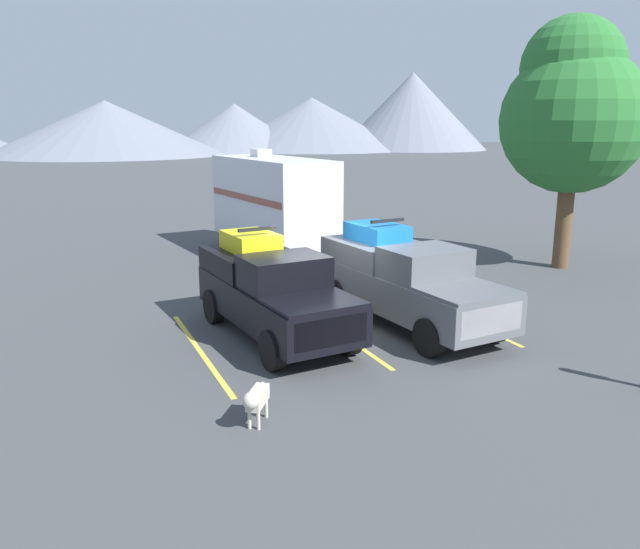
{
  "coord_description": "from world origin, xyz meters",
  "views": [
    {
      "loc": [
        -6.24,
        -13.62,
        4.96
      ],
      "look_at": [
        0.0,
        0.51,
        1.2
      ],
      "focal_mm": 35.1,
      "sensor_mm": 36.0,
      "label": 1
    }
  ],
  "objects_px": {
    "pickup_truck_b": "(405,278)",
    "pickup_truck_a": "(271,289)",
    "camper_trailer_a": "(273,200)",
    "dog": "(255,400)"
  },
  "relations": [
    {
      "from": "pickup_truck_a",
      "to": "dog",
      "type": "bearing_deg",
      "value": -112.9
    },
    {
      "from": "pickup_truck_b",
      "to": "camper_trailer_a",
      "type": "height_order",
      "value": "camper_trailer_a"
    },
    {
      "from": "pickup_truck_a",
      "to": "dog",
      "type": "distance_m",
      "value": 4.72
    },
    {
      "from": "camper_trailer_a",
      "to": "dog",
      "type": "distance_m",
      "value": 14.33
    },
    {
      "from": "pickup_truck_b",
      "to": "pickup_truck_a",
      "type": "bearing_deg",
      "value": 171.78
    },
    {
      "from": "pickup_truck_b",
      "to": "camper_trailer_a",
      "type": "distance_m",
      "value": 9.53
    },
    {
      "from": "pickup_truck_a",
      "to": "camper_trailer_a",
      "type": "bearing_deg",
      "value": 70.1
    },
    {
      "from": "pickup_truck_a",
      "to": "camper_trailer_a",
      "type": "relative_size",
      "value": 0.71
    },
    {
      "from": "camper_trailer_a",
      "to": "pickup_truck_b",
      "type": "bearing_deg",
      "value": -89.32
    },
    {
      "from": "pickup_truck_b",
      "to": "dog",
      "type": "height_order",
      "value": "pickup_truck_b"
    }
  ]
}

